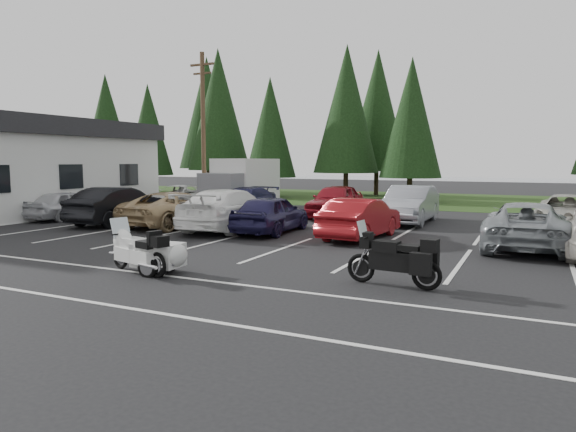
# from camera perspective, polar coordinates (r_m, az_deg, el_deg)

# --- Properties ---
(ground) EXTENTS (120.00, 120.00, 0.00)m
(ground) POSITION_cam_1_polar(r_m,az_deg,el_deg) (15.46, -4.25, -4.18)
(ground) COLOR black
(ground) RESTS_ON ground
(grass_strip) EXTENTS (80.00, 16.00, 0.01)m
(grass_strip) POSITION_cam_1_polar(r_m,az_deg,el_deg) (38.04, 14.09, 1.79)
(grass_strip) COLOR #1C3811
(grass_strip) RESTS_ON ground
(lake_water) EXTENTS (70.00, 50.00, 0.02)m
(lake_water) POSITION_cam_1_polar(r_m,az_deg,el_deg) (68.33, 22.67, 3.34)
(lake_water) COLOR slate
(lake_water) RESTS_ON ground
(utility_pole) EXTENTS (1.60, 0.26, 9.00)m
(utility_pole) POSITION_cam_1_polar(r_m,az_deg,el_deg) (30.78, -9.40, 9.66)
(utility_pole) COLOR #473321
(utility_pole) RESTS_ON ground
(box_truck) EXTENTS (2.40, 5.60, 2.90)m
(box_truck) POSITION_cam_1_polar(r_m,az_deg,el_deg) (30.07, -5.62, 3.60)
(box_truck) COLOR silver
(box_truck) RESTS_ON ground
(stall_markings) EXTENTS (32.00, 16.00, 0.01)m
(stall_markings) POSITION_cam_1_polar(r_m,az_deg,el_deg) (17.19, -0.92, -3.10)
(stall_markings) COLOR silver
(stall_markings) RESTS_ON ground
(conifer_0) EXTENTS (4.58, 4.58, 10.66)m
(conifer_0) POSITION_cam_1_polar(r_m,az_deg,el_deg) (50.52, -19.51, 9.72)
(conifer_0) COLOR #332316
(conifer_0) RESTS_ON ground
(conifer_1) EXTENTS (3.96, 3.96, 9.22)m
(conifer_1) POSITION_cam_1_polar(r_m,az_deg,el_deg) (45.44, -15.23, 9.24)
(conifer_1) COLOR #332316
(conifer_1) RESTS_ON ground
(conifer_2) EXTENTS (5.10, 5.10, 11.89)m
(conifer_2) POSITION_cam_1_polar(r_m,az_deg,el_deg) (43.23, -7.71, 11.64)
(conifer_2) COLOR #332316
(conifer_2) RESTS_ON ground
(conifer_3) EXTENTS (3.87, 3.87, 9.02)m
(conifer_3) POSITION_cam_1_polar(r_m,az_deg,el_deg) (39.11, -1.98, 9.81)
(conifer_3) COLOR #332316
(conifer_3) RESTS_ON ground
(conifer_4) EXTENTS (4.80, 4.80, 11.17)m
(conifer_4) POSITION_cam_1_polar(r_m,az_deg,el_deg) (38.40, 6.53, 11.73)
(conifer_4) COLOR #332316
(conifer_4) RESTS_ON ground
(conifer_5) EXTENTS (4.14, 4.14, 9.63)m
(conifer_5) POSITION_cam_1_polar(r_m,az_deg,el_deg) (35.71, 13.54, 10.57)
(conifer_5) COLOR #332316
(conifer_5) RESTS_ON ground
(conifer_back_a) EXTENTS (5.28, 5.28, 12.30)m
(conifer_back_a) POSITION_cam_1_polar(r_m,az_deg,el_deg) (48.94, -8.95, 11.25)
(conifer_back_a) COLOR #332316
(conifer_back_a) RESTS_ON ground
(conifer_back_b) EXTENTS (4.97, 4.97, 11.58)m
(conifer_back_b) POSITION_cam_1_polar(r_m,az_deg,el_deg) (42.49, 9.91, 11.46)
(conifer_back_b) COLOR #332316
(conifer_back_b) RESTS_ON ground
(car_near_0) EXTENTS (1.72, 4.09, 1.38)m
(car_near_0) POSITION_cam_1_polar(r_m,az_deg,el_deg) (26.55, -23.28, 1.16)
(car_near_0) COLOR silver
(car_near_0) RESTS_ON ground
(car_near_1) EXTENTS (2.01, 5.03, 1.63)m
(car_near_1) POSITION_cam_1_polar(r_m,az_deg,el_deg) (23.78, -18.33, 1.12)
(car_near_1) COLOR black
(car_near_1) RESTS_ON ground
(car_near_2) EXTENTS (2.68, 5.39, 1.47)m
(car_near_2) POSITION_cam_1_polar(r_m,az_deg,el_deg) (22.38, -12.27, 0.79)
(car_near_2) COLOR tan
(car_near_2) RESTS_ON ground
(car_near_3) EXTENTS (2.71, 5.84, 1.65)m
(car_near_3) POSITION_cam_1_polar(r_m,az_deg,el_deg) (20.75, -6.46, 0.74)
(car_near_3) COLOR white
(car_near_3) RESTS_ON ground
(car_near_4) EXTENTS (1.95, 4.41, 1.48)m
(car_near_4) POSITION_cam_1_polar(r_m,az_deg,el_deg) (19.76, -1.88, 0.25)
(car_near_4) COLOR #1C183E
(car_near_4) RESTS_ON ground
(car_near_5) EXTENTS (1.89, 4.52, 1.45)m
(car_near_5) POSITION_cam_1_polar(r_m,az_deg,el_deg) (18.51, 8.07, -0.25)
(car_near_5) COLOR maroon
(car_near_5) RESTS_ON ground
(car_near_6) EXTENTS (2.54, 5.35, 1.48)m
(car_near_6) POSITION_cam_1_polar(r_m,az_deg,el_deg) (17.87, 24.95, -0.95)
(car_near_6) COLOR gray
(car_near_6) RESTS_ON ground
(car_far_0) EXTENTS (2.76, 5.20, 1.39)m
(car_far_0) POSITION_cam_1_polar(r_m,az_deg,el_deg) (29.92, -12.18, 2.04)
(car_far_0) COLOR silver
(car_far_0) RESTS_ON ground
(car_far_1) EXTENTS (1.99, 4.84, 1.40)m
(car_far_1) POSITION_cam_1_polar(r_m,az_deg,el_deg) (26.64, -4.88, 1.67)
(car_far_1) COLOR #19193E
(car_far_1) RESTS_ON ground
(car_far_2) EXTENTS (2.12, 4.85, 1.63)m
(car_far_2) POSITION_cam_1_polar(r_m,az_deg,el_deg) (25.32, 5.30, 1.69)
(car_far_2) COLOR maroon
(car_far_2) RESTS_ON ground
(car_far_3) EXTENTS (1.78, 5.06, 1.67)m
(car_far_3) POSITION_cam_1_polar(r_m,az_deg,el_deg) (23.51, 13.38, 1.26)
(car_far_3) COLOR gray
(car_far_3) RESTS_ON ground
(car_far_4) EXTENTS (2.84, 5.38, 1.44)m
(car_far_4) POSITION_cam_1_polar(r_m,az_deg,el_deg) (22.90, 28.74, 0.26)
(car_far_4) COLOR #A5A397
(car_far_4) RESTS_ON ground
(touring_motorcycle) EXTENTS (2.54, 1.33, 1.35)m
(touring_motorcycle) POSITION_cam_1_polar(r_m,az_deg,el_deg) (13.17, -16.35, -3.24)
(touring_motorcycle) COLOR white
(touring_motorcycle) RESTS_ON ground
(cargo_trailer) EXTENTS (1.72, 1.04, 0.77)m
(cargo_trailer) POSITION_cam_1_polar(r_m,az_deg,el_deg) (13.06, -14.21, -4.55)
(cargo_trailer) COLOR silver
(cargo_trailer) RESTS_ON ground
(adventure_motorcycle) EXTENTS (2.46, 1.04, 1.45)m
(adventure_motorcycle) POSITION_cam_1_polar(r_m,az_deg,el_deg) (11.54, 11.60, -4.15)
(adventure_motorcycle) COLOR black
(adventure_motorcycle) RESTS_ON ground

